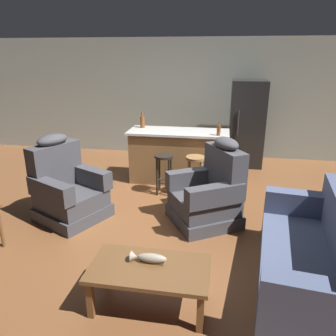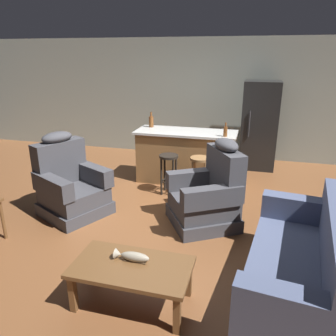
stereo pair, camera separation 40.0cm
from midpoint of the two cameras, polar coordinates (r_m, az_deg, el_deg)
ground_plane at (r=4.96m, az=-2.80°, el=-7.83°), size 12.00×12.00×0.00m
back_wall at (r=7.55m, az=2.24°, el=12.01°), size 12.00×0.05×2.60m
coffee_table at (r=3.17m, az=-7.04°, el=-17.63°), size 1.10×0.60×0.42m
fish_figurine at (r=3.17m, az=-7.20°, el=-15.38°), size 0.34×0.10×0.10m
couch at (r=3.55m, az=20.79°, el=-14.84°), size 1.07×1.99×0.94m
recliner_near_lamp at (r=4.95m, az=-19.39°, el=-3.60°), size 1.13×1.13×1.20m
recliner_near_island at (r=4.56m, az=4.75°, el=-4.51°), size 1.15×1.15×1.20m
kitchen_island at (r=6.00m, az=-0.11°, el=2.07°), size 1.80×0.70×0.95m
bar_stool_left at (r=5.45m, az=-2.80°, el=0.14°), size 0.32×0.32×0.68m
bar_stool_right at (r=5.36m, az=2.66°, el=-0.17°), size 0.32×0.32×0.68m
refrigerator at (r=6.99m, az=11.97°, el=7.53°), size 0.70×0.69×1.76m
bottle_tall_green at (r=6.18m, az=-6.35°, el=7.99°), size 0.09×0.09×0.29m
bottle_short_amber at (r=5.57m, az=6.79°, el=6.54°), size 0.07×0.07×0.24m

